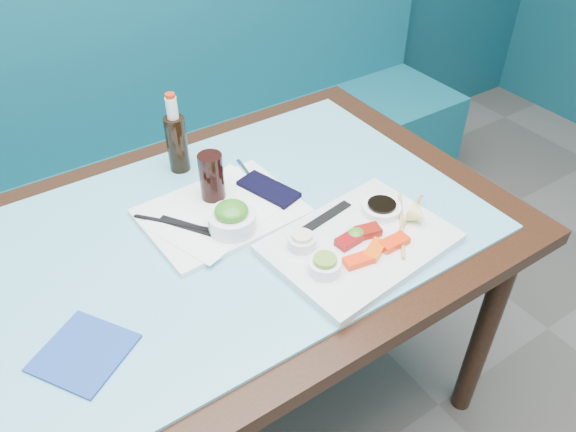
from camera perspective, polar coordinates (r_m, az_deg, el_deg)
booth_bench at (r=2.18m, az=-16.94°, el=2.85°), size 3.00×0.56×1.17m
dining_table at (r=1.37m, az=-6.98°, el=-4.59°), size 1.40×0.90×0.75m
glass_top at (r=1.31m, az=-7.27°, el=-1.85°), size 1.22×0.76×0.01m
sashimi_plate at (r=1.27m, az=7.29°, el=-2.76°), size 0.43×0.33×0.02m
salmon_left at (r=1.20m, az=7.19°, el=-4.48°), size 0.07×0.04×0.02m
salmon_mid at (r=1.23m, az=8.84°, el=-3.42°), size 0.07×0.06×0.02m
salmon_right at (r=1.25m, az=10.72°, el=-2.65°), size 0.07×0.03×0.02m
tuna_left at (r=1.24m, az=6.15°, el=-2.49°), size 0.06×0.04×0.02m
tuna_right at (r=1.27m, az=8.09°, el=-1.55°), size 0.06×0.05×0.02m
seaweed_garnish at (r=1.25m, az=6.91°, el=-1.85°), size 0.05×0.05×0.02m
ramekin_wasabi at (r=1.17m, az=3.75°, el=-5.14°), size 0.08×0.08×0.03m
wasabi_fill at (r=1.16m, az=3.79°, el=-4.46°), size 0.05×0.05×0.01m
ramekin_ginger at (r=1.23m, az=1.42°, el=-2.64°), size 0.07×0.07×0.03m
ginger_fill at (r=1.21m, az=1.43°, el=-2.02°), size 0.05×0.05×0.01m
soy_dish at (r=1.34m, az=9.46°, el=0.76°), size 0.12×0.12×0.02m
soy_fill at (r=1.33m, az=9.52°, el=1.17°), size 0.08×0.08×0.01m
lemon_wedge at (r=1.31m, az=13.13°, el=0.05°), size 0.06×0.05×0.05m
chopstick_sleeve at (r=1.31m, az=3.92°, el=-0.05°), size 0.15×0.05×0.00m
wooden_chopstick_a at (r=1.31m, az=11.47°, el=-0.83°), size 0.16×0.18×0.01m
wooden_chopstick_b at (r=1.32m, az=11.78°, el=-0.67°), size 0.21×0.11×0.01m
serving_tray at (r=1.35m, az=-6.81°, el=0.39°), size 0.37×0.29×0.01m
paper_placemat at (r=1.35m, az=-6.83°, el=0.64°), size 0.37×0.31×0.00m
seaweed_bowl at (r=1.28m, az=-5.70°, el=-0.52°), size 0.14×0.14×0.04m
seaweed_salad at (r=1.26m, az=-5.78°, el=0.50°), size 0.10×0.10×0.04m
cola_glass at (r=1.36m, az=-7.76°, el=3.97°), size 0.07×0.07×0.12m
navy_pouch at (r=1.40m, az=-1.99°, el=2.74°), size 0.11×0.17×0.01m
fork at (r=1.47m, az=-4.38°, el=4.68°), size 0.02×0.10×0.01m
black_chopstick_a at (r=1.31m, az=-10.42°, el=-1.02°), size 0.17×0.20×0.01m
black_chopstick_b at (r=1.31m, az=-10.11°, el=-0.89°), size 0.18×0.20×0.01m
tray_sleeve at (r=1.31m, az=-10.26°, el=-1.01°), size 0.10×0.13×0.00m
cola_bottle_body at (r=1.49m, az=-11.20°, el=7.18°), size 0.07×0.07×0.15m
cola_bottle_neck at (r=1.44m, az=-11.72°, el=10.71°), size 0.04×0.04×0.06m
cola_bottle_cap at (r=1.42m, az=-11.90°, el=11.88°), size 0.03×0.03×0.01m
blue_napkin at (r=1.13m, az=-20.03°, el=-12.91°), size 0.21×0.21×0.01m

